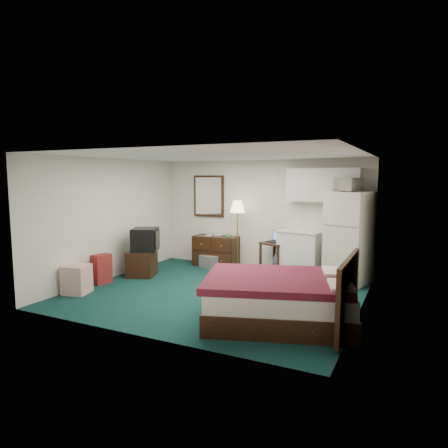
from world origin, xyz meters
The scene contains 25 objects.
floor centered at (0.00, 0.00, 0.00)m, with size 5.00×4.50×0.01m, color black.
ceiling centered at (0.00, 0.00, 2.50)m, with size 5.00×4.50×0.01m, color silver.
walls centered at (0.00, 0.00, 1.25)m, with size 5.01×4.51×2.50m.
mirror centered at (-1.35, 2.22, 1.65)m, with size 0.80×0.06×1.00m, color white, non-canonical shape.
upper_cabinets centered at (1.45, 2.08, 1.95)m, with size 1.50×0.35×0.70m, color silver, non-canonical shape.
headboard centered at (2.46, -0.90, 0.55)m, with size 0.06×1.56×1.00m, color black, non-canonical shape.
dresser centered at (-1.04, 1.98, 0.36)m, with size 1.05×0.48×0.72m, color black, non-canonical shape.
floor_lamp centered at (-0.44, 1.88, 0.79)m, with size 0.34×0.34×1.58m, color gold, non-canonical shape.
desk centered at (0.48, 1.93, 0.34)m, with size 0.54×0.54×0.68m, color black, non-canonical shape.
exercise_ball centered at (0.68, 1.96, 0.26)m, with size 0.53×0.53×0.53m, color navy.
kitchen_counter centered at (1.07, 1.91, 0.48)m, with size 0.88×0.67×0.96m, color silver, non-canonical shape.
fridge centered at (2.05, 1.75, 0.92)m, with size 0.76×0.76×1.83m, color silver, non-canonical shape.
bed centered at (1.48, -0.90, 0.33)m, with size 2.06×1.60×0.66m, color #480F1F, non-canonical shape.
tv_stand centered at (-2.02, 0.40, 0.27)m, with size 0.54×0.59×0.54m, color black, non-canonical shape.
suitcase centered at (-2.35, -0.45, 0.29)m, with size 0.23×0.36×0.59m, color maroon, non-canonical shape.
retail_box centered at (-2.28, -1.17, 0.26)m, with size 0.42×0.42×0.52m, color white, non-canonical shape.
file_bin centered at (-1.07, 1.72, 0.14)m, with size 0.41×0.31×0.29m, color slate, non-canonical shape.
cardboard_box_a centered at (0.17, 1.34, 0.12)m, with size 0.28×0.23×0.23m, color olive, non-canonical shape.
cardboard_box_b centered at (0.44, 1.32, 0.13)m, with size 0.23×0.27×0.27m, color olive, non-canonical shape.
laptop centered at (0.46, 1.93, 0.80)m, with size 0.35×0.28×0.24m, color black, non-canonical shape.
crt_tv centered at (-1.97, 0.47, 0.78)m, with size 0.53×0.57×0.49m, color black, non-canonical shape.
microwave centered at (1.99, 1.78, 2.00)m, with size 0.48×0.27×0.33m, color silver.
book_a centered at (-1.28, 1.93, 0.82)m, with size 0.15×0.02×0.20m, color olive.
book_b centered at (-1.10, 2.07, 0.84)m, with size 0.18×0.02×0.24m, color olive.
mug centered at (-0.66, 1.86, 0.78)m, with size 0.13×0.10×0.13m, color #4E9248.
Camera 1 is at (3.25, -6.37, 2.14)m, focal length 32.00 mm.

